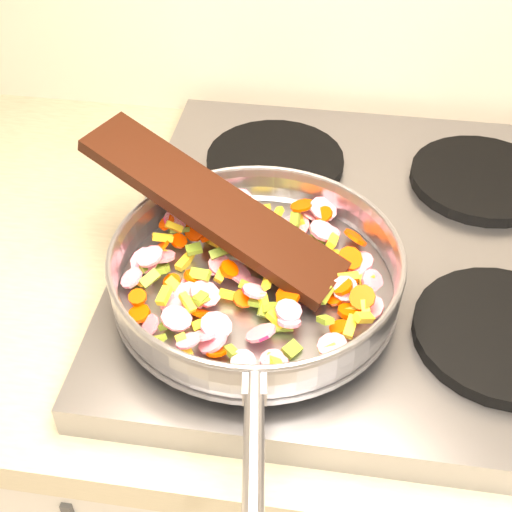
# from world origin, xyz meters

# --- Properties ---
(cooktop) EXTENTS (0.60, 0.60, 0.04)m
(cooktop) POSITION_xyz_m (-0.70, 1.67, 0.92)
(cooktop) COLOR #939399
(cooktop) RESTS_ON counter_top
(grate_fl) EXTENTS (0.19, 0.19, 0.02)m
(grate_fl) POSITION_xyz_m (-0.84, 1.52, 0.95)
(grate_fl) COLOR black
(grate_fl) RESTS_ON cooktop
(grate_fr) EXTENTS (0.19, 0.19, 0.02)m
(grate_fr) POSITION_xyz_m (-0.56, 1.52, 0.95)
(grate_fr) COLOR black
(grate_fr) RESTS_ON cooktop
(grate_bl) EXTENTS (0.19, 0.19, 0.02)m
(grate_bl) POSITION_xyz_m (-0.84, 1.81, 0.95)
(grate_bl) COLOR black
(grate_bl) RESTS_ON cooktop
(grate_br) EXTENTS (0.19, 0.19, 0.02)m
(grate_br) POSITION_xyz_m (-0.56, 1.81, 0.95)
(grate_br) COLOR black
(grate_br) RESTS_ON cooktop
(saute_pan) EXTENTS (0.36, 0.52, 0.06)m
(saute_pan) POSITION_xyz_m (-0.83, 1.54, 0.99)
(saute_pan) COLOR #9E9EA5
(saute_pan) RESTS_ON grate_fl
(vegetable_heap) EXTENTS (0.29, 0.28, 0.05)m
(vegetable_heap) POSITION_xyz_m (-0.83, 1.55, 0.98)
(vegetable_heap) COLOR yellow
(vegetable_heap) RESTS_ON saute_pan
(wooden_spatula) EXTENTS (0.32, 0.19, 0.10)m
(wooden_spatula) POSITION_xyz_m (-0.88, 1.60, 1.02)
(wooden_spatula) COLOR black
(wooden_spatula) RESTS_ON saute_pan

